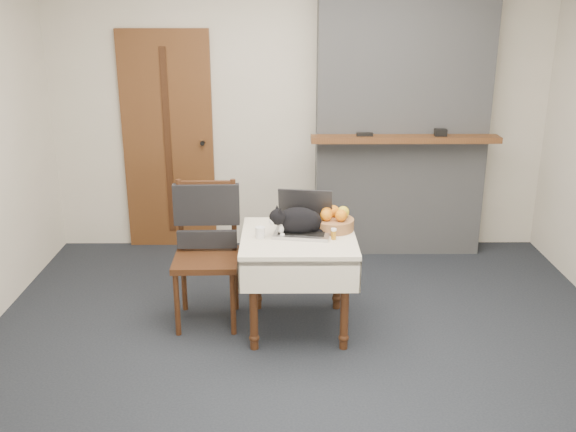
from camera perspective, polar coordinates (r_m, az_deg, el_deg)
name	(u,v)px	position (r m, az deg, el deg)	size (l,w,h in m)	color
ground	(305,349)	(4.41, 1.56, -11.73)	(4.50, 4.50, 0.00)	black
room_shell	(305,75)	(4.29, 1.56, 12.42)	(4.52, 4.01, 2.61)	beige
door	(168,142)	(6.00, -10.60, 6.49)	(0.82, 0.10, 2.00)	brown
chimney	(402,111)	(5.82, 10.07, 9.14)	(1.62, 0.48, 2.60)	gray
side_table	(298,251)	(4.43, 0.93, -3.12)	(0.78, 0.78, 0.70)	#3D2310
laptop	(303,222)	(4.44, 1.38, -0.52)	(0.42, 0.38, 0.28)	#B7B7BC
cat	(299,221)	(4.38, 1.00, -0.45)	(0.46, 0.27, 0.22)	black
cream_jar	(260,232)	(4.34, -2.49, -1.47)	(0.07, 0.07, 0.08)	white
pill_bottle	(334,234)	(4.31, 4.08, -1.58)	(0.04, 0.04, 0.08)	#A76C14
fruit_basket	(334,221)	(4.49, 4.10, -0.42)	(0.28, 0.28, 0.16)	#935E3B
desk_clutter	(318,231)	(4.47, 2.67, -1.32)	(0.15, 0.02, 0.01)	black
chair	(206,233)	(4.62, -7.26, -1.48)	(0.47, 0.46, 1.02)	#3D2310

